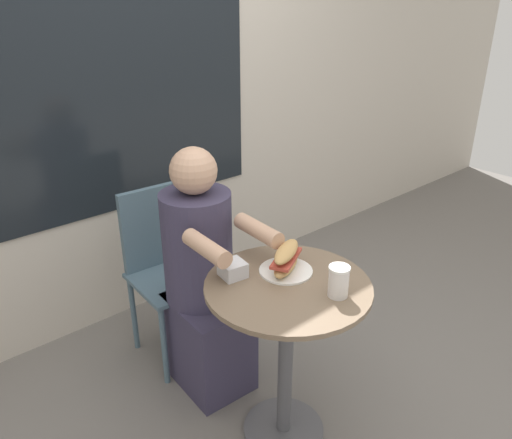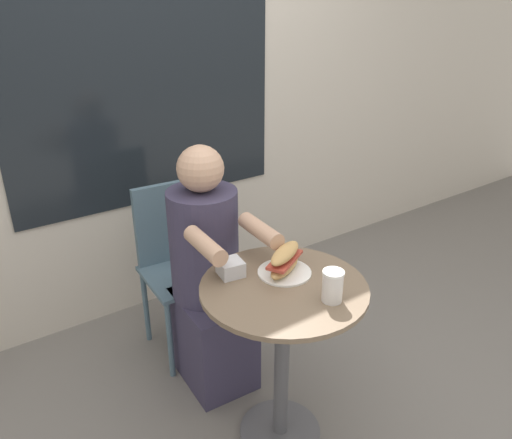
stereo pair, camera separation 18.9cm
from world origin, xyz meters
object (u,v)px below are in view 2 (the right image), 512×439
object	(u,v)px
diner_chair	(176,253)
cafe_table	(283,331)
seated_diner	(209,285)
sandwich_on_plate	(285,262)
drink_cup	(333,286)

from	to	relation	value
diner_chair	cafe_table	bearing A→B (deg)	96.23
cafe_table	diner_chair	distance (m)	0.83
diner_chair	seated_diner	xyz separation A→B (m)	(-0.01, -0.34, -0.01)
cafe_table	sandwich_on_plate	xyz separation A→B (m)	(0.06, 0.07, 0.25)
cafe_table	seated_diner	size ratio (longest dim) A/B	0.64
diner_chair	sandwich_on_plate	distance (m)	0.81
diner_chair	sandwich_on_plate	xyz separation A→B (m)	(0.10, -0.76, 0.27)
seated_diner	sandwich_on_plate	distance (m)	0.51
drink_cup	sandwich_on_plate	bearing A→B (deg)	95.36
diner_chair	seated_diner	world-z (taller)	seated_diner
sandwich_on_plate	drink_cup	bearing A→B (deg)	-84.64
cafe_table	diner_chair	world-z (taller)	diner_chair
cafe_table	drink_cup	xyz separation A→B (m)	(0.08, -0.17, 0.27)
seated_diner	drink_cup	world-z (taller)	seated_diner
drink_cup	cafe_table	bearing A→B (deg)	114.54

